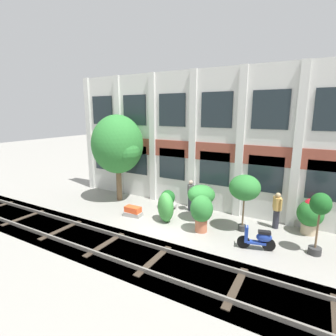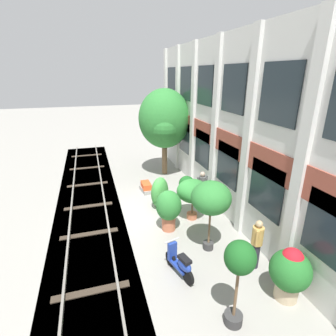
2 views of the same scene
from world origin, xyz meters
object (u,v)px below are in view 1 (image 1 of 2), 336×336
object	(u,v)px
potted_plant_square_trough	(133,212)
potted_plant_fluted_column	(310,214)
potted_plant_low_pan	(245,188)
resident_by_doorway	(191,194)
scooter_near_curb	(258,239)
broadleaf_tree	(118,146)
potted_plant_ribbed_drum	(202,211)
resident_watching_tracks	(277,209)
potted_plant_tall_urn	(320,210)
potted_plant_wide_bowl	(168,201)
topiary_hedge	(166,207)
potted_plant_terracotta_small	(201,195)

from	to	relation	value
potted_plant_square_trough	potted_plant_fluted_column	world-z (taller)	potted_plant_fluted_column
potted_plant_low_pan	potted_plant_fluted_column	world-z (taller)	potted_plant_low_pan
resident_by_doorway	scooter_near_curb	bearing A→B (deg)	142.44
broadleaf_tree	potted_plant_square_trough	size ratio (longest dim) A/B	5.31
potted_plant_ribbed_drum	potted_plant_fluted_column	world-z (taller)	potted_plant_ribbed_drum
broadleaf_tree	scooter_near_curb	distance (m)	8.88
potted_plant_ribbed_drum	resident_watching_tracks	distance (m)	3.37
potted_plant_tall_urn	resident_watching_tracks	xyz separation A→B (m)	(-1.56, 1.63, -0.82)
potted_plant_tall_urn	resident_watching_tracks	distance (m)	2.40
potted_plant_wide_bowl	potted_plant_ribbed_drum	size ratio (longest dim) A/B	0.62
potted_plant_ribbed_drum	potted_plant_tall_urn	bearing A→B (deg)	4.16
potted_plant_tall_urn	resident_watching_tracks	size ratio (longest dim) A/B	1.42
scooter_near_curb	resident_by_doorway	xyz separation A→B (m)	(-3.87, 2.38, 0.44)
potted_plant_ribbed_drum	topiary_hedge	xyz separation A→B (m)	(-1.86, 0.16, -0.24)
potted_plant_square_trough	potted_plant_low_pan	bearing A→B (deg)	11.65
potted_plant_fluted_column	potted_plant_square_trough	bearing A→B (deg)	-164.24
potted_plant_terracotta_small	topiary_hedge	bearing A→B (deg)	-143.51
potted_plant_tall_urn	potted_plant_square_trough	size ratio (longest dim) A/B	2.50
potted_plant_terracotta_small	potted_plant_wide_bowl	bearing A→B (deg)	165.28
potted_plant_tall_urn	potted_plant_low_pan	xyz separation A→B (m)	(-2.78, 0.64, 0.21)
potted_plant_fluted_column	potted_plant_tall_urn	bearing A→B (deg)	-81.21
potted_plant_fluted_column	resident_by_doorway	size ratio (longest dim) A/B	0.95
potted_plant_fluted_column	scooter_near_curb	bearing A→B (deg)	-123.22
scooter_near_curb	potted_plant_low_pan	bearing A→B (deg)	-71.27
potted_plant_fluted_column	potted_plant_terracotta_small	bearing A→B (deg)	-168.91
potted_plant_tall_urn	scooter_near_curb	distance (m)	2.36
potted_plant_square_trough	resident_by_doorway	xyz separation A→B (m)	(2.16, 2.09, 0.64)
potted_plant_tall_urn	potted_plant_square_trough	world-z (taller)	potted_plant_tall_urn
potted_plant_wide_bowl	resident_watching_tracks	world-z (taller)	resident_watching_tracks
scooter_near_curb	topiary_hedge	bearing A→B (deg)	-22.79
broadleaf_tree	resident_watching_tracks	size ratio (longest dim) A/B	3.01
potted_plant_wide_bowl	topiary_hedge	world-z (taller)	topiary_hedge
potted_plant_low_pan	scooter_near_curb	distance (m)	2.19
potted_plant_wide_bowl	potted_plant_ribbed_drum	world-z (taller)	potted_plant_ribbed_drum
broadleaf_tree	resident_by_doorway	world-z (taller)	broadleaf_tree
potted_plant_low_pan	resident_by_doorway	size ratio (longest dim) A/B	1.52
potted_plant_terracotta_small	potted_plant_ribbed_drum	size ratio (longest dim) A/B	1.06
potted_plant_low_pan	topiary_hedge	world-z (taller)	potted_plant_low_pan
broadleaf_tree	potted_plant_wide_bowl	world-z (taller)	broadleaf_tree
potted_plant_ribbed_drum	potted_plant_terracotta_small	bearing A→B (deg)	113.38
potted_plant_tall_urn	resident_by_doorway	world-z (taller)	potted_plant_tall_urn
broadleaf_tree	potted_plant_wide_bowl	xyz separation A→B (m)	(3.15, 0.21, -2.77)
broadleaf_tree	potted_plant_terracotta_small	bearing A→B (deg)	-3.79
broadleaf_tree	scooter_near_curb	size ratio (longest dim) A/B	3.64
resident_watching_tracks	topiary_hedge	xyz separation A→B (m)	(-4.61, -1.78, -0.18)
potted_plant_square_trough	scooter_near_curb	size ratio (longest dim) A/B	0.69
broadleaf_tree	potted_plant_terracotta_small	xyz separation A→B (m)	(5.28, -0.35, -1.97)
potted_plant_terracotta_small	potted_plant_tall_urn	xyz separation A→B (m)	(4.81, -0.85, 0.49)
potted_plant_terracotta_small	potted_plant_low_pan	distance (m)	2.16
potted_plant_square_trough	potted_plant_terracotta_small	bearing A→B (deg)	22.26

